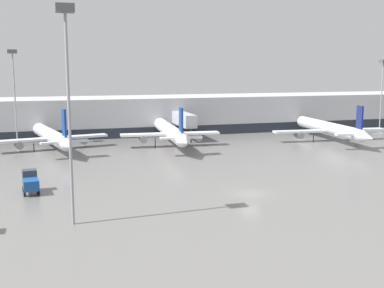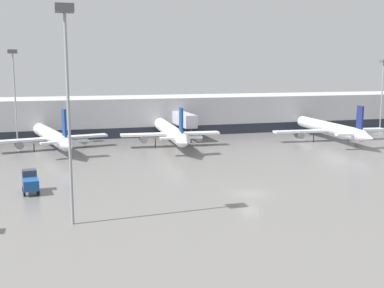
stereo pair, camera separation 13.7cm
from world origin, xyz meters
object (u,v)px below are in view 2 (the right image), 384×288
Objects in this scene: apron_light_mast_4 at (66,58)px; parked_jet_1 at (330,128)px; parked_jet_0 at (171,132)px; parked_jet_3 at (52,136)px; apron_light_mast_3 at (14,71)px; apron_light_mast_0 at (383,75)px; service_truck_0 at (30,181)px.

parked_jet_1 is at bearing 36.75° from apron_light_mast_4.
parked_jet_3 is (-23.50, 3.19, -0.42)m from parked_jet_0.
parked_jet_0 is 0.97× the size of parked_jet_1.
apron_light_mast_3 reaches higher than parked_jet_3.
apron_light_mast_0 is (24.30, 14.44, 11.53)m from parked_jet_1.
parked_jet_1 is 68.67m from apron_light_mast_3.
apron_light_mast_0 is (60.12, 11.97, 11.21)m from parked_jet_0.
apron_light_mast_4 is (4.67, -14.62, 15.57)m from service_truck_0.
apron_light_mast_4 is at bearing -167.92° from service_truck_0.
parked_jet_0 is 34.48m from apron_light_mast_3.
apron_light_mast_0 is 0.92× the size of apron_light_mast_3.
parked_jet_1 is 68.45m from service_truck_0.
apron_light_mast_0 is at bearing 35.05° from apron_light_mast_4.
parked_jet_3 is 1.43× the size of apron_light_mast_4.
parked_jet_1 is 1.07× the size of parked_jet_3.
service_truck_0 is 43.96m from apron_light_mast_3.
apron_light_mast_0 is 90.53m from apron_light_mast_3.
parked_jet_1 is 73.30m from apron_light_mast_4.
apron_light_mast_3 is at bearing 83.22° from parked_jet_1.
apron_light_mast_0 reaches higher than parked_jet_3.
apron_light_mast_3 reaches higher than apron_light_mast_0.
apron_light_mast_3 is (-90.51, -1.32, 1.10)m from apron_light_mast_0.
parked_jet_0 is 7.36× the size of service_truck_0.
parked_jet_3 is at bearing -10.58° from service_truck_0.
apron_light_mast_4 reaches higher than apron_light_mast_3.
apron_light_mast_4 is (-21.79, -45.48, 13.95)m from parked_jet_0.
service_truck_0 is 97.43m from apron_light_mast_0.
service_truck_0 is (-26.45, -30.86, -1.62)m from parked_jet_0.
parked_jet_0 is 62.31m from apron_light_mast_0.
parked_jet_3 is 34.19m from service_truck_0.
parked_jet_1 is at bearing -149.27° from apron_light_mast_0.
parked_jet_0 is at bearing -168.73° from apron_light_mast_0.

